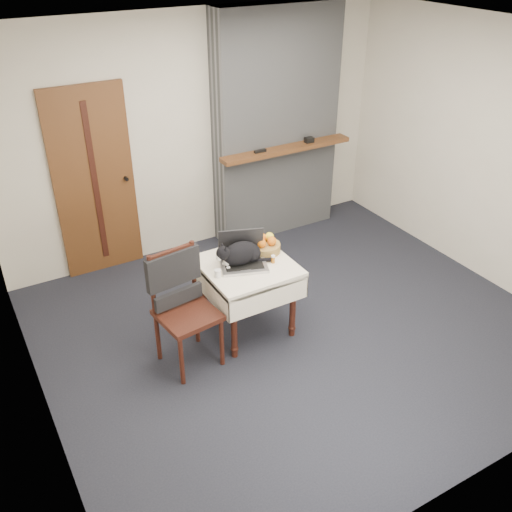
{
  "coord_description": "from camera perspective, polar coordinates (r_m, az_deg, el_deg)",
  "views": [
    {
      "loc": [
        -2.46,
        -3.53,
        3.32
      ],
      "look_at": [
        -0.32,
        0.19,
        0.79
      ],
      "focal_mm": 40.0,
      "sensor_mm": 36.0,
      "label": 1
    }
  ],
  "objects": [
    {
      "name": "desk_clutter",
      "position": [
        5.15,
        0.05,
        0.01
      ],
      "size": [
        0.11,
        0.09,
        0.01
      ],
      "primitive_type": "cube",
      "rotation": [
        0.0,
        0.0,
        0.64
      ],
      "color": "black",
      "rests_on": "side_table"
    },
    {
      "name": "chair",
      "position": [
        4.76,
        -7.63,
        -3.63
      ],
      "size": [
        0.53,
        0.52,
        1.04
      ],
      "rotation": [
        0.0,
        0.0,
        0.13
      ],
      "color": "#39180F",
      "rests_on": "ground"
    },
    {
      "name": "room_shell",
      "position": [
        4.94,
        1.67,
        12.17
      ],
      "size": [
        4.52,
        4.01,
        2.61
      ],
      "color": "beige",
      "rests_on": "ground"
    },
    {
      "name": "door",
      "position": [
        6.1,
        -15.84,
        7.02
      ],
      "size": [
        0.82,
        0.1,
        2.0
      ],
      "color": "brown",
      "rests_on": "ground"
    },
    {
      "name": "chimney",
      "position": [
        6.65,
        2.03,
        12.84
      ],
      "size": [
        1.62,
        0.48,
        2.6
      ],
      "color": "gray",
      "rests_on": "ground"
    },
    {
      "name": "ground",
      "position": [
        5.43,
        3.96,
        -7.2
      ],
      "size": [
        4.5,
        4.5,
        0.0
      ],
      "primitive_type": "plane",
      "color": "black",
      "rests_on": "ground"
    },
    {
      "name": "pill_bottle",
      "position": [
        5.03,
        1.72,
        -0.3
      ],
      "size": [
        0.04,
        0.04,
        0.07
      ],
      "color": "#AA6015",
      "rests_on": "side_table"
    },
    {
      "name": "cream_jar",
      "position": [
        4.85,
        -3.85,
        -1.74
      ],
      "size": [
        0.06,
        0.06,
        0.07
      ],
      "primitive_type": "cylinder",
      "color": "silver",
      "rests_on": "side_table"
    },
    {
      "name": "side_table",
      "position": [
        5.09,
        -0.88,
        -1.9
      ],
      "size": [
        0.78,
        0.78,
        0.7
      ],
      "color": "#39180F",
      "rests_on": "ground"
    },
    {
      "name": "fruit_basket",
      "position": [
        5.2,
        0.88,
        1.1
      ],
      "size": [
        0.28,
        0.28,
        0.16
      ],
      "color": "#9F8240",
      "rests_on": "side_table"
    },
    {
      "name": "laptop",
      "position": [
        5.01,
        -1.34,
        0.03
      ],
      "size": [
        0.49,
        0.46,
        0.3
      ],
      "rotation": [
        0.0,
        0.0,
        -0.34
      ],
      "color": "#B7B7BC",
      "rests_on": "side_table"
    },
    {
      "name": "cat",
      "position": [
        4.99,
        -1.47,
        0.25
      ],
      "size": [
        0.5,
        0.22,
        0.24
      ],
      "rotation": [
        0.0,
        0.0,
        -0.01
      ],
      "color": "black",
      "rests_on": "side_table"
    }
  ]
}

